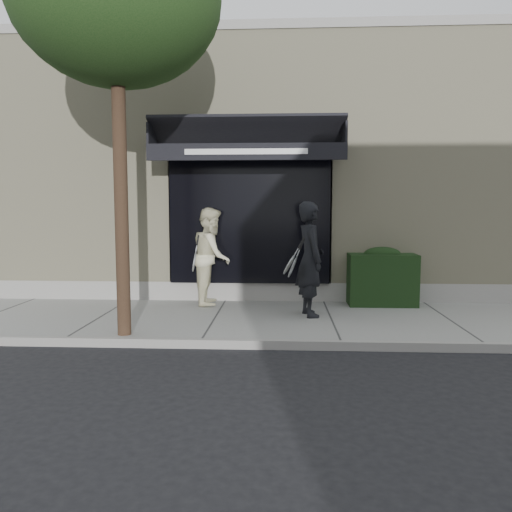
{
  "coord_description": "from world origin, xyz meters",
  "views": [
    {
      "loc": [
        -0.85,
        -8.51,
        2.01
      ],
      "look_at": [
        -1.33,
        0.6,
        1.13
      ],
      "focal_mm": 35.0,
      "sensor_mm": 36.0,
      "label": 1
    }
  ],
  "objects": [
    {
      "name": "building_facade",
      "position": [
        -0.01,
        4.96,
        2.74
      ],
      "size": [
        14.3,
        8.04,
        5.64
      ],
      "color": "beige",
      "rests_on": "ground"
    },
    {
      "name": "pedestrian_front",
      "position": [
        -0.36,
        0.17,
        1.12
      ],
      "size": [
        0.8,
        0.89,
        2.0
      ],
      "color": "black",
      "rests_on": "sidewalk"
    },
    {
      "name": "pedestrian_back",
      "position": [
        -2.22,
        1.15,
        1.07
      ],
      "size": [
        0.78,
        0.97,
        1.9
      ],
      "color": "beige",
      "rests_on": "sidewalk"
    },
    {
      "name": "sidewalk",
      "position": [
        0.0,
        0.0,
        0.06
      ],
      "size": [
        20.0,
        3.0,
        0.12
      ],
      "primitive_type": "cube",
      "color": "gray",
      "rests_on": "ground"
    },
    {
      "name": "hedge",
      "position": [
        1.1,
        1.25,
        0.66
      ],
      "size": [
        1.3,
        0.7,
        1.14
      ],
      "color": "black",
      "rests_on": "sidewalk"
    },
    {
      "name": "ground",
      "position": [
        0.0,
        0.0,
        0.0
      ],
      "size": [
        80.0,
        80.0,
        0.0
      ],
      "primitive_type": "plane",
      "color": "black",
      "rests_on": "ground"
    },
    {
      "name": "curb",
      "position": [
        0.0,
        -1.55,
        0.07
      ],
      "size": [
        20.0,
        0.1,
        0.14
      ],
      "primitive_type": "cube",
      "color": "gray",
      "rests_on": "ground"
    }
  ]
}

